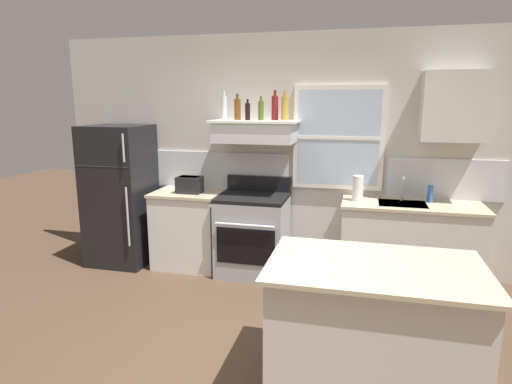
% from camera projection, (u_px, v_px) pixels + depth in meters
% --- Properties ---
extents(ground_plane, '(16.00, 16.00, 0.00)m').
position_uv_depth(ground_plane, '(224.00, 369.00, 3.23)').
color(ground_plane, '#4C3828').
extents(back_wall, '(5.40, 0.11, 2.70)m').
position_uv_depth(back_wall, '(284.00, 153.00, 5.05)').
color(back_wall, beige).
rests_on(back_wall, ground_plane).
extents(refrigerator, '(0.70, 0.72, 1.67)m').
position_uv_depth(refrigerator, '(120.00, 195.00, 5.25)').
color(refrigerator, black).
rests_on(refrigerator, ground_plane).
extents(counter_left_of_stove, '(0.79, 0.63, 0.91)m').
position_uv_depth(counter_left_of_stove, '(189.00, 229.00, 5.18)').
color(counter_left_of_stove, silver).
rests_on(counter_left_of_stove, ground_plane).
extents(toaster, '(0.30, 0.20, 0.19)m').
position_uv_depth(toaster, '(190.00, 184.00, 5.01)').
color(toaster, black).
rests_on(toaster, counter_left_of_stove).
extents(stove_range, '(0.76, 0.69, 1.09)m').
position_uv_depth(stove_range, '(253.00, 234.00, 4.96)').
color(stove_range, '#9EA0A5').
rests_on(stove_range, ground_plane).
extents(range_hood_shelf, '(0.96, 0.52, 0.24)m').
position_uv_depth(range_hood_shelf, '(255.00, 131.00, 4.81)').
color(range_hood_shelf, silver).
extents(bottle_clear_tall, '(0.06, 0.06, 0.31)m').
position_uv_depth(bottle_clear_tall, '(224.00, 108.00, 4.79)').
color(bottle_clear_tall, silver).
rests_on(bottle_clear_tall, range_hood_shelf).
extents(bottle_amber_wine, '(0.07, 0.07, 0.28)m').
position_uv_depth(bottle_amber_wine, '(237.00, 109.00, 4.83)').
color(bottle_amber_wine, brown).
rests_on(bottle_amber_wine, range_hood_shelf).
extents(bottle_balsamic_dark, '(0.06, 0.06, 0.23)m').
position_uv_depth(bottle_balsamic_dark, '(248.00, 111.00, 4.76)').
color(bottle_balsamic_dark, black).
rests_on(bottle_balsamic_dark, range_hood_shelf).
extents(bottle_olive_oil_square, '(0.06, 0.06, 0.26)m').
position_uv_depth(bottle_olive_oil_square, '(261.00, 110.00, 4.73)').
color(bottle_olive_oil_square, '#4C601E').
rests_on(bottle_olive_oil_square, range_hood_shelf).
extents(bottle_red_label_wine, '(0.07, 0.07, 0.32)m').
position_uv_depth(bottle_red_label_wine, '(275.00, 108.00, 4.74)').
color(bottle_red_label_wine, maroon).
rests_on(bottle_red_label_wine, range_hood_shelf).
extents(bottle_champagne_gold_foil, '(0.08, 0.08, 0.32)m').
position_uv_depth(bottle_champagne_gold_foil, '(285.00, 108.00, 4.68)').
color(bottle_champagne_gold_foil, '#B29333').
rests_on(bottle_champagne_gold_foil, range_hood_shelf).
extents(counter_right_with_sink, '(1.43, 0.63, 0.91)m').
position_uv_depth(counter_right_with_sink, '(409.00, 245.00, 4.59)').
color(counter_right_with_sink, silver).
rests_on(counter_right_with_sink, ground_plane).
extents(sink_faucet, '(0.03, 0.17, 0.28)m').
position_uv_depth(sink_faucet, '(403.00, 185.00, 4.58)').
color(sink_faucet, silver).
rests_on(sink_faucet, counter_right_with_sink).
extents(paper_towel_roll, '(0.11, 0.11, 0.27)m').
position_uv_depth(paper_towel_roll, '(358.00, 188.00, 4.60)').
color(paper_towel_roll, white).
rests_on(paper_towel_roll, counter_right_with_sink).
extents(dish_soap_bottle, '(0.06, 0.06, 0.18)m').
position_uv_depth(dish_soap_bottle, '(430.00, 194.00, 4.53)').
color(dish_soap_bottle, blue).
rests_on(dish_soap_bottle, counter_right_with_sink).
extents(kitchen_island, '(1.40, 0.90, 0.91)m').
position_uv_depth(kitchen_island, '(372.00, 328.00, 2.92)').
color(kitchen_island, silver).
rests_on(kitchen_island, ground_plane).
extents(upper_cabinet_right, '(0.64, 0.32, 0.70)m').
position_uv_depth(upper_cabinet_right, '(455.00, 106.00, 4.35)').
color(upper_cabinet_right, silver).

